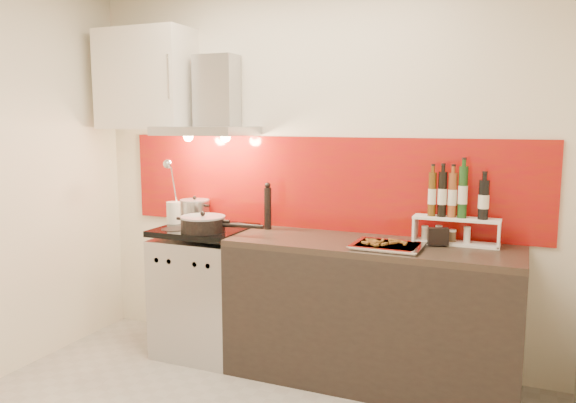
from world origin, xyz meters
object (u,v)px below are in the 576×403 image
at_px(counter, 370,312).
at_px(saute_pan, 204,224).
at_px(pepper_mill, 268,207).
at_px(range_stove, 206,292).
at_px(baking_tray, 387,245).
at_px(stock_pot, 195,210).

xyz_separation_m(counter, saute_pan, (-1.12, -0.15, 0.51)).
distance_m(saute_pan, pepper_mill, 0.46).
relative_size(saute_pan, pepper_mill, 1.78).
height_order(range_stove, pepper_mill, pepper_mill).
relative_size(counter, baking_tray, 4.32).
xyz_separation_m(saute_pan, pepper_mill, (0.33, 0.30, 0.10)).
xyz_separation_m(counter, baking_tray, (0.12, -0.10, 0.47)).
xyz_separation_m(stock_pot, saute_pan, (0.28, -0.33, -0.03)).
bearing_deg(stock_pot, range_stove, -43.76).
xyz_separation_m(range_stove, baking_tray, (1.32, -0.10, 0.47)).
bearing_deg(baking_tray, counter, 140.13).
bearing_deg(saute_pan, baking_tray, 1.97).
bearing_deg(counter, stock_pot, 172.62).
distance_m(range_stove, baking_tray, 1.41).
height_order(range_stove, counter, range_stove).
bearing_deg(baking_tray, stock_pot, 169.43).
relative_size(counter, stock_pot, 8.24).
distance_m(stock_pot, baking_tray, 1.54).
relative_size(counter, pepper_mill, 5.49).
xyz_separation_m(range_stove, saute_pan, (0.08, -0.14, 0.52)).
xyz_separation_m(pepper_mill, baking_tray, (0.90, -0.25, -0.14)).
relative_size(stock_pot, pepper_mill, 0.67).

